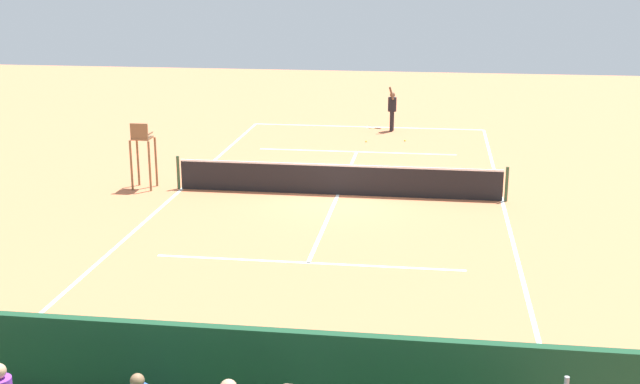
# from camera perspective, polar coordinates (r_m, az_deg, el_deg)

# --- Properties ---
(ground_plane) EXTENTS (60.00, 60.00, 0.00)m
(ground_plane) POSITION_cam_1_polar(r_m,az_deg,el_deg) (25.51, 1.25, -0.19)
(ground_plane) COLOR #CC7047
(court_line_markings) EXTENTS (10.10, 22.20, 0.01)m
(court_line_markings) POSITION_cam_1_polar(r_m,az_deg,el_deg) (25.55, 1.26, -0.17)
(court_line_markings) COLOR white
(court_line_markings) RESTS_ON ground
(tennis_net) EXTENTS (10.30, 0.10, 1.07)m
(tennis_net) POSITION_cam_1_polar(r_m,az_deg,el_deg) (25.38, 1.26, 0.89)
(tennis_net) COLOR black
(tennis_net) RESTS_ON ground
(umpire_chair) EXTENTS (0.67, 0.67, 2.14)m
(umpire_chair) POSITION_cam_1_polar(r_m,az_deg,el_deg) (26.50, -12.21, 2.98)
(umpire_chair) COLOR brown
(umpire_chair) RESTS_ON ground
(tennis_player) EXTENTS (0.41, 0.55, 1.93)m
(tennis_player) POSITION_cam_1_polar(r_m,az_deg,el_deg) (35.17, 5.02, 5.85)
(tennis_player) COLOR black
(tennis_player) RESTS_ON ground
(tennis_racket) EXTENTS (0.58, 0.40, 0.03)m
(tennis_racket) POSITION_cam_1_polar(r_m,az_deg,el_deg) (35.90, 3.67, 4.46)
(tennis_racket) COLOR black
(tennis_racket) RESTS_ON ground
(tennis_ball_near) EXTENTS (0.07, 0.07, 0.07)m
(tennis_ball_near) POSITION_cam_1_polar(r_m,az_deg,el_deg) (33.06, 3.21, 3.53)
(tennis_ball_near) COLOR #CCDB33
(tennis_ball_near) RESTS_ON ground
(tennis_ball_far) EXTENTS (0.07, 0.07, 0.07)m
(tennis_ball_far) POSITION_cam_1_polar(r_m,az_deg,el_deg) (33.34, 5.90, 3.57)
(tennis_ball_far) COLOR #CCDB33
(tennis_ball_far) RESTS_ON ground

